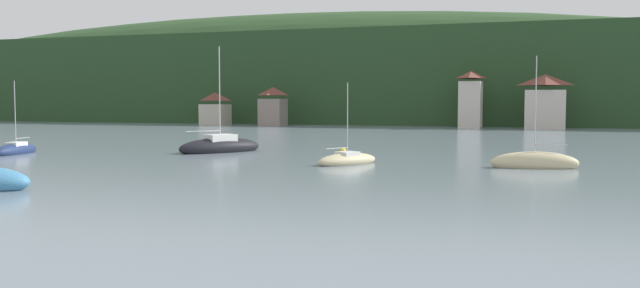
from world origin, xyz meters
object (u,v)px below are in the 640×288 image
shore_building_central (471,100)px  sailboat_far_2 (16,150)px  sailboat_far_6 (347,160)px  shore_building_west (215,109)px  sailboat_far_5 (534,163)px  shore_building_eastcentral (545,103)px  mooring_buoy_near (343,151)px  sailboat_far_8 (220,147)px  shore_building_westcentral (273,107)px

shore_building_central → sailboat_far_2: 66.69m
sailboat_far_2 → sailboat_far_6: bearing=81.1°
shore_building_west → sailboat_far_5: 77.70m
sailboat_far_6 → shore_building_central: bearing=29.2°
shore_building_eastcentral → sailboat_far_2: shore_building_eastcentral is taller
shore_building_eastcentral → mooring_buoy_near: 51.73m
sailboat_far_5 → sailboat_far_8: bearing=-22.2°
shore_building_westcentral → mooring_buoy_near: shore_building_westcentral is taller
shore_building_westcentral → shore_building_eastcentral: size_ratio=0.80×
sailboat_far_6 → sailboat_far_5: bearing=-53.0°
mooring_buoy_near → shore_building_west: bearing=126.6°
sailboat_far_5 → shore_building_west: bearing=-58.1°
shore_building_west → mooring_buoy_near: size_ratio=10.38×
shore_building_westcentral → sailboat_far_5: 71.08m
sailboat_far_2 → mooring_buoy_near: 25.58m
sailboat_far_5 → mooring_buoy_near: 17.75m
shore_building_eastcentral → sailboat_far_6: size_ratio=1.41×
sailboat_far_6 → sailboat_far_8: bearing=93.5°
shore_building_westcentral → sailboat_far_6: (29.11, -59.32, -2.80)m
shore_building_eastcentral → sailboat_far_5: 58.69m
shore_building_central → shore_building_west: bearing=-179.3°
shore_building_westcentral → sailboat_far_2: shore_building_westcentral is taller
shore_building_central → mooring_buoy_near: (-5.75, -49.30, -4.15)m
sailboat_far_2 → sailboat_far_5: bearing=82.8°
shore_building_central → sailboat_far_6: shore_building_central is taller
shore_building_central → shore_building_eastcentral: size_ratio=1.08×
sailboat_far_2 → sailboat_far_6: sailboat_far_2 is taller
sailboat_far_5 → sailboat_far_2: bearing=-7.8°
shore_building_central → sailboat_far_8: bearing=-105.5°
shore_building_west → shore_building_westcentral: (10.50, -0.19, 0.36)m
sailboat_far_6 → mooring_buoy_near: sailboat_far_6 is taller
shore_building_westcentral → shore_building_central: shore_building_central is taller
shore_building_central → mooring_buoy_near: 49.81m
shore_building_westcentral → sailboat_far_6: size_ratio=1.13×
shore_building_westcentral → sailboat_far_6: 66.14m
shore_building_west → sailboat_far_6: shore_building_west is taller
shore_building_eastcentral → sailboat_far_2: (-39.51, -59.59, -3.52)m
sailboat_far_6 → mooring_buoy_near: bearing=48.9°
shore_building_westcentral → shore_building_central: bearing=1.2°
shore_building_central → shore_building_eastcentral: 10.51m
sailboat_far_8 → shore_building_central: bearing=18.3°
sailboat_far_2 → sailboat_far_5: size_ratio=0.83×
shore_building_west → mooring_buoy_near: shore_building_west is taller
sailboat_far_6 → sailboat_far_8: size_ratio=0.63×
sailboat_far_5 → mooring_buoy_near: (-14.92, 9.60, -0.32)m
sailboat_far_2 → sailboat_far_5: sailboat_far_5 is taller
shore_building_eastcentral → sailboat_far_5: bearing=-91.3°
shore_building_central → sailboat_far_5: bearing=-81.1°
shore_building_eastcentral → mooring_buoy_near: size_ratio=14.80×
shore_building_west → sailboat_far_2: sailboat_far_2 is taller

